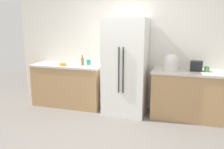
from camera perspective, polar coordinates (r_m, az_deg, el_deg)
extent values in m
plane|color=slate|center=(3.39, -2.11, -18.08)|extent=(10.58, 10.58, 0.00)
cube|color=silver|center=(4.71, 5.10, 7.23)|extent=(5.29, 0.10, 2.60)
cube|color=tan|center=(4.97, -11.03, -2.85)|extent=(1.52, 0.60, 0.87)
cube|color=beige|center=(4.88, -11.25, 2.30)|extent=(1.55, 0.63, 0.04)
cube|color=tan|center=(4.43, 19.76, -5.25)|extent=(1.45, 0.60, 0.87)
cube|color=beige|center=(4.32, 20.19, 0.51)|extent=(1.48, 0.63, 0.04)
cube|color=white|center=(4.36, 3.52, 1.97)|extent=(0.81, 0.70, 1.87)
cylinder|color=#262628|center=(4.02, 1.74, 1.11)|extent=(0.02, 0.02, 0.84)
cylinder|color=#262628|center=(4.00, 2.85, 1.04)|extent=(0.02, 0.02, 0.84)
cube|color=black|center=(4.36, 20.82, 2.10)|extent=(0.21, 0.17, 0.19)
cylinder|color=silver|center=(4.26, 14.91, 2.20)|extent=(0.28, 0.28, 0.18)
sphere|color=silver|center=(4.25, 14.98, 3.38)|extent=(0.26, 0.26, 0.26)
cylinder|color=brown|center=(4.72, -7.58, 3.32)|extent=(0.07, 0.07, 0.16)
cylinder|color=brown|center=(4.71, -7.61, 4.52)|extent=(0.02, 0.02, 0.04)
cylinder|color=#333338|center=(4.71, -7.62, 4.87)|extent=(0.03, 0.03, 0.02)
cylinder|color=teal|center=(4.79, -6.04, 3.18)|extent=(0.09, 0.09, 0.11)
cylinder|color=green|center=(4.34, 23.19, 1.26)|extent=(0.09, 0.09, 0.10)
cylinder|color=orange|center=(4.78, -12.58, 2.61)|extent=(0.14, 0.14, 0.05)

